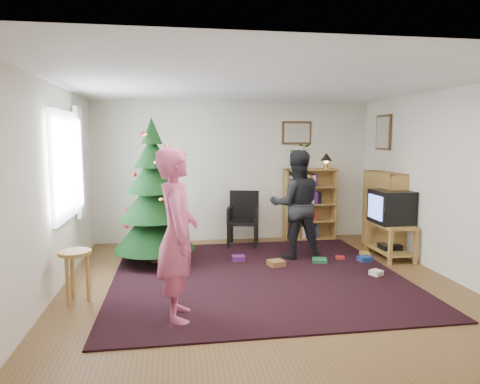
{
  "coord_description": "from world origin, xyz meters",
  "views": [
    {
      "loc": [
        -1.08,
        -5.16,
        1.84
      ],
      "look_at": [
        -0.17,
        0.72,
        1.1
      ],
      "focal_mm": 32.0,
      "sensor_mm": 36.0,
      "label": 1
    }
  ],
  "objects": [
    {
      "name": "floor",
      "position": [
        0.0,
        0.0,
        0.0
      ],
      "size": [
        5.0,
        5.0,
        0.0
      ],
      "primitive_type": "plane",
      "color": "brown",
      "rests_on": "ground"
    },
    {
      "name": "ceiling",
      "position": [
        0.0,
        0.0,
        2.5
      ],
      "size": [
        5.0,
        5.0,
        0.0
      ],
      "primitive_type": "plane",
      "rotation": [
        3.14,
        0.0,
        0.0
      ],
      "color": "white",
      "rests_on": "wall_back"
    },
    {
      "name": "wall_back",
      "position": [
        0.0,
        2.5,
        1.25
      ],
      "size": [
        5.0,
        0.02,
        2.5
      ],
      "primitive_type": "cube",
      "color": "silver",
      "rests_on": "floor"
    },
    {
      "name": "wall_front",
      "position": [
        0.0,
        -2.5,
        1.25
      ],
      "size": [
        5.0,
        0.02,
        2.5
      ],
      "primitive_type": "cube",
      "color": "silver",
      "rests_on": "floor"
    },
    {
      "name": "wall_left",
      "position": [
        -2.5,
        0.0,
        1.25
      ],
      "size": [
        0.02,
        5.0,
        2.5
      ],
      "primitive_type": "cube",
      "color": "silver",
      "rests_on": "floor"
    },
    {
      "name": "wall_right",
      "position": [
        2.5,
        0.0,
        1.25
      ],
      "size": [
        0.02,
        5.0,
        2.5
      ],
      "primitive_type": "cube",
      "color": "silver",
      "rests_on": "floor"
    },
    {
      "name": "rug",
      "position": [
        0.0,
        0.3,
        0.01
      ],
      "size": [
        3.8,
        3.6,
        0.02
      ],
      "primitive_type": "cube",
      "color": "black",
      "rests_on": "floor"
    },
    {
      "name": "window_pane",
      "position": [
        -2.47,
        0.6,
        1.5
      ],
      "size": [
        0.04,
        1.2,
        1.4
      ],
      "primitive_type": "cube",
      "color": "silver",
      "rests_on": "wall_left"
    },
    {
      "name": "curtain",
      "position": [
        -2.43,
        1.3,
        1.5
      ],
      "size": [
        0.06,
        0.35,
        1.6
      ],
      "primitive_type": "cube",
      "color": "white",
      "rests_on": "wall_left"
    },
    {
      "name": "picture_back",
      "position": [
        1.15,
        2.48,
        1.95
      ],
      "size": [
        0.55,
        0.03,
        0.42
      ],
      "color": "#4C3319",
      "rests_on": "wall_back"
    },
    {
      "name": "picture_right",
      "position": [
        2.48,
        1.75,
        1.95
      ],
      "size": [
        0.03,
        0.5,
        0.6
      ],
      "color": "#4C3319",
      "rests_on": "wall_right"
    },
    {
      "name": "christmas_tree",
      "position": [
        -1.39,
        1.12,
        0.89
      ],
      "size": [
        1.18,
        1.18,
        2.15
      ],
      "rotation": [
        0.0,
        0.0,
        0.05
      ],
      "color": "#3F2816",
      "rests_on": "rug"
    },
    {
      "name": "bookshelf_back",
      "position": [
        1.38,
        2.34,
        0.66
      ],
      "size": [
        0.95,
        0.3,
        1.3
      ],
      "color": "#B38740",
      "rests_on": "floor"
    },
    {
      "name": "bookshelf_right",
      "position": [
        2.34,
        1.38,
        0.66
      ],
      "size": [
        0.3,
        0.95,
        1.3
      ],
      "rotation": [
        0.0,
        0.0,
        1.57
      ],
      "color": "#B38740",
      "rests_on": "floor"
    },
    {
      "name": "tv_stand",
      "position": [
        2.22,
        0.9,
        0.32
      ],
      "size": [
        0.46,
        0.83,
        0.55
      ],
      "color": "#B38740",
      "rests_on": "floor"
    },
    {
      "name": "crt_tv",
      "position": [
        2.22,
        0.9,
        0.8
      ],
      "size": [
        0.54,
        0.58,
        0.51
      ],
      "color": "black",
      "rests_on": "tv_stand"
    },
    {
      "name": "armchair",
      "position": [
        0.08,
        2.08,
        0.5
      ],
      "size": [
        0.62,
        0.63,
        0.94
      ],
      "rotation": [
        0.0,
        0.0,
        -0.25
      ],
      "color": "black",
      "rests_on": "rug"
    },
    {
      "name": "stool",
      "position": [
        -2.2,
        -0.27,
        0.46
      ],
      "size": [
        0.36,
        0.36,
        0.6
      ],
      "color": "#B38740",
      "rests_on": "floor"
    },
    {
      "name": "person_standing",
      "position": [
        -1.06,
        -0.89,
        0.88
      ],
      "size": [
        0.43,
        0.65,
        1.76
      ],
      "primitive_type": "imported",
      "rotation": [
        0.0,
        0.0,
        1.58
      ],
      "color": "#CA507A",
      "rests_on": "rug"
    },
    {
      "name": "person_by_chair",
      "position": [
        0.76,
        1.11,
        0.84
      ],
      "size": [
        0.86,
        0.69,
        1.67
      ],
      "primitive_type": "imported",
      "rotation": [
        0.0,
        0.0,
        3.06
      ],
      "color": "black",
      "rests_on": "rug"
    },
    {
      "name": "potted_plant",
      "position": [
        1.18,
        2.34,
        1.52
      ],
      "size": [
        0.47,
        0.43,
        0.45
      ],
      "primitive_type": "imported",
      "rotation": [
        0.0,
        0.0,
        -0.23
      ],
      "color": "gray",
      "rests_on": "bookshelf_back"
    },
    {
      "name": "table_lamp",
      "position": [
        1.68,
        2.34,
        1.49
      ],
      "size": [
        0.21,
        0.21,
        0.28
      ],
      "color": "#A57F33",
      "rests_on": "bookshelf_back"
    },
    {
      "name": "floor_clutter",
      "position": [
        1.12,
        0.74,
        0.04
      ],
      "size": [
        2.2,
        1.17,
        0.08
      ],
      "color": "#A51E19",
      "rests_on": "rug"
    }
  ]
}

